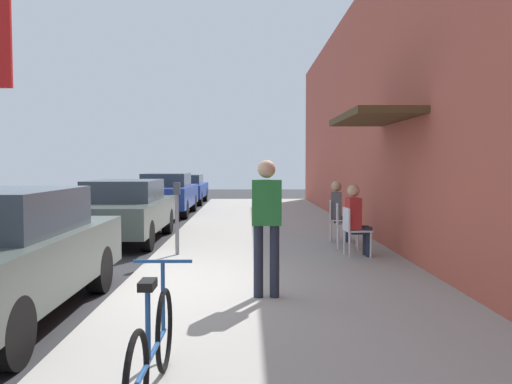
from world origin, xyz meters
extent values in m
plane|color=#2D2D30|center=(0.00, 0.00, 0.00)|extent=(60.00, 60.00, 0.00)
cube|color=#9E9B93|center=(2.25, 2.00, 0.06)|extent=(4.50, 32.00, 0.12)
cube|color=#BC5442|center=(4.65, 2.00, 3.01)|extent=(0.30, 32.00, 6.02)
cube|color=#4C381E|center=(3.95, 2.32, 2.60)|extent=(1.10, 2.80, 0.12)
cylinder|color=black|center=(-0.31, 0.17, 0.32)|extent=(0.22, 0.64, 0.64)
cylinder|color=black|center=(-0.31, -2.55, 0.32)|extent=(0.22, 0.64, 0.64)
cube|color=#47514C|center=(-1.10, 4.97, 0.63)|extent=(1.80, 4.40, 0.62)
cube|color=#333D47|center=(-1.10, 5.12, 1.17)|extent=(1.48, 2.11, 0.47)
cylinder|color=black|center=(-0.31, 6.34, 0.32)|extent=(0.22, 0.64, 0.64)
cylinder|color=black|center=(-1.89, 6.34, 0.32)|extent=(0.22, 0.64, 0.64)
cylinder|color=black|center=(-0.31, 3.61, 0.32)|extent=(0.22, 0.64, 0.64)
cylinder|color=black|center=(-1.89, 3.61, 0.32)|extent=(0.22, 0.64, 0.64)
cube|color=navy|center=(-1.10, 11.28, 0.66)|extent=(1.80, 4.40, 0.69)
cube|color=#333D47|center=(-1.10, 11.43, 1.23)|extent=(1.48, 2.11, 0.44)
cylinder|color=black|center=(-0.31, 12.65, 0.32)|extent=(0.22, 0.64, 0.64)
cylinder|color=black|center=(-1.89, 12.65, 0.32)|extent=(0.22, 0.64, 0.64)
cylinder|color=black|center=(-0.31, 9.92, 0.32)|extent=(0.22, 0.64, 0.64)
cylinder|color=black|center=(-1.89, 9.92, 0.32)|extent=(0.22, 0.64, 0.64)
cube|color=navy|center=(-1.10, 16.66, 0.61)|extent=(1.80, 4.40, 0.57)
cube|color=#333D47|center=(-1.10, 16.81, 1.10)|extent=(1.48, 2.11, 0.41)
cylinder|color=black|center=(-0.31, 18.02, 0.32)|extent=(0.22, 0.64, 0.64)
cylinder|color=black|center=(-1.89, 18.02, 0.32)|extent=(0.22, 0.64, 0.64)
cylinder|color=black|center=(-0.31, 15.29, 0.32)|extent=(0.22, 0.64, 0.64)
cylinder|color=black|center=(-1.89, 15.29, 0.32)|extent=(0.22, 0.64, 0.64)
cylinder|color=slate|center=(0.45, 2.53, 0.67)|extent=(0.07, 0.07, 1.10)
cube|color=#383D42|center=(0.45, 2.53, 1.33)|extent=(0.12, 0.10, 0.22)
torus|color=black|center=(1.07, -2.89, 0.45)|extent=(0.04, 0.66, 0.66)
cylinder|color=#1E4C8C|center=(1.07, -3.41, 0.45)|extent=(0.04, 1.05, 0.04)
cylinder|color=#1E4C8C|center=(1.07, -3.56, 0.70)|extent=(0.04, 0.04, 0.50)
cube|color=black|center=(1.07, -3.56, 0.97)|extent=(0.10, 0.20, 0.06)
cylinder|color=#1E4C8C|center=(1.07, -2.94, 0.73)|extent=(0.03, 0.03, 0.56)
cylinder|color=#1E4C8C|center=(1.07, -2.94, 1.01)|extent=(0.46, 0.03, 0.03)
cylinder|color=silver|center=(3.89, 2.53, 0.34)|extent=(0.04, 0.04, 0.45)
cylinder|color=silver|center=(3.91, 2.15, 0.34)|extent=(0.04, 0.04, 0.45)
cylinder|color=silver|center=(3.51, 2.51, 0.34)|extent=(0.04, 0.04, 0.45)
cylinder|color=silver|center=(3.53, 2.13, 0.34)|extent=(0.04, 0.04, 0.45)
cube|color=silver|center=(3.71, 2.33, 0.59)|extent=(0.46, 0.46, 0.03)
cube|color=silver|center=(3.51, 2.32, 0.79)|extent=(0.06, 0.44, 0.40)
cylinder|color=#232838|center=(3.88, 2.44, 0.35)|extent=(0.11, 0.11, 0.47)
cylinder|color=#232838|center=(3.76, 2.43, 0.59)|extent=(0.37, 0.16, 0.14)
cylinder|color=#232838|center=(3.90, 2.24, 0.35)|extent=(0.11, 0.11, 0.47)
cylinder|color=#232838|center=(3.77, 2.23, 0.59)|extent=(0.37, 0.16, 0.14)
cube|color=#B22626|center=(3.63, 2.32, 0.89)|extent=(0.24, 0.37, 0.56)
sphere|color=tan|center=(3.63, 2.32, 1.30)|extent=(0.22, 0.22, 0.22)
cylinder|color=silver|center=(3.93, 3.41, 0.34)|extent=(0.04, 0.04, 0.45)
cylinder|color=silver|center=(3.87, 3.04, 0.34)|extent=(0.04, 0.04, 0.45)
cylinder|color=silver|center=(3.55, 3.47, 0.34)|extent=(0.04, 0.04, 0.45)
cylinder|color=silver|center=(3.50, 3.09, 0.34)|extent=(0.04, 0.04, 0.45)
cube|color=silver|center=(3.71, 3.25, 0.59)|extent=(0.50, 0.50, 0.03)
cube|color=silver|center=(3.51, 3.28, 0.79)|extent=(0.09, 0.44, 0.40)
cylinder|color=silver|center=(3.93, 4.28, 0.34)|extent=(0.04, 0.04, 0.45)
cylinder|color=silver|center=(3.87, 3.91, 0.34)|extent=(0.04, 0.04, 0.45)
cylinder|color=silver|center=(3.55, 4.34, 0.34)|extent=(0.04, 0.04, 0.45)
cylinder|color=silver|center=(3.49, 3.97, 0.34)|extent=(0.04, 0.04, 0.45)
cube|color=silver|center=(3.71, 4.12, 0.59)|extent=(0.51, 0.51, 0.03)
cube|color=silver|center=(3.51, 4.16, 0.79)|extent=(0.10, 0.44, 0.40)
cylinder|color=#232838|center=(3.90, 4.19, 0.35)|extent=(0.11, 0.11, 0.47)
cylinder|color=#232838|center=(3.78, 4.21, 0.59)|extent=(0.38, 0.20, 0.14)
cylinder|color=#232838|center=(3.87, 4.00, 0.35)|extent=(0.11, 0.11, 0.47)
cylinder|color=#232838|center=(3.74, 4.02, 0.59)|extent=(0.38, 0.20, 0.14)
cube|color=#595960|center=(3.63, 4.14, 0.89)|extent=(0.28, 0.39, 0.56)
sphere|color=tan|center=(3.63, 4.14, 1.30)|extent=(0.22, 0.22, 0.22)
cylinder|color=#232838|center=(1.87, -0.58, 0.57)|extent=(0.12, 0.12, 0.90)
cylinder|color=#232838|center=(2.07, -0.58, 0.57)|extent=(0.12, 0.12, 0.90)
cube|color=#267233|center=(1.97, -0.58, 1.30)|extent=(0.36, 0.22, 0.56)
sphere|color=tan|center=(1.97, -0.58, 1.71)|extent=(0.22, 0.22, 0.22)
camera|label=1|loc=(1.74, -7.03, 1.77)|focal=36.91mm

